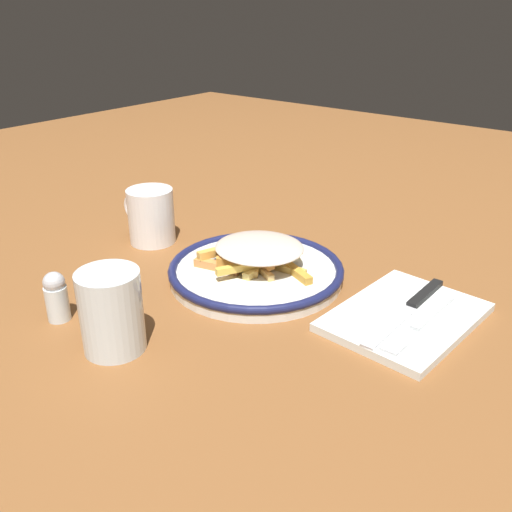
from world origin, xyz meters
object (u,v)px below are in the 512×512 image
object	(u,v)px
plate	(256,271)
knife	(412,306)
coffee_mug	(150,216)
fork	(422,323)
napkin	(405,317)
salt_shaker	(56,296)
water_glass	(111,311)
fries_heap	(256,252)

from	to	relation	value
plate	knife	world-z (taller)	plate
coffee_mug	fork	bearing A→B (deg)	-177.96
napkin	salt_shaker	distance (m)	0.46
water_glass	fork	bearing A→B (deg)	-135.99
water_glass	coffee_mug	size ratio (longest dim) A/B	0.95
fork	salt_shaker	distance (m)	0.47
plate	napkin	bearing A→B (deg)	-172.91
fork	water_glass	world-z (taller)	water_glass
coffee_mug	napkin	bearing A→B (deg)	-176.32
coffee_mug	salt_shaker	size ratio (longest dim) A/B	1.57
water_glass	salt_shaker	distance (m)	0.11
knife	water_glass	bearing A→B (deg)	50.12
plate	knife	size ratio (longest dim) A/B	1.26
knife	salt_shaker	distance (m)	0.47
coffee_mug	plate	bearing A→B (deg)	-179.72
fork	salt_shaker	xyz separation A→B (m)	(0.39, 0.27, 0.02)
fries_heap	napkin	world-z (taller)	fries_heap
plate	salt_shaker	bearing A→B (deg)	62.63
fries_heap	napkin	size ratio (longest dim) A/B	0.86
fries_heap	fork	xyz separation A→B (m)	(-0.26, -0.01, -0.03)
fork	knife	bearing A→B (deg)	-48.81
napkin	knife	distance (m)	0.02
napkin	fork	bearing A→B (deg)	156.05
fork	salt_shaker	bearing A→B (deg)	34.84
fries_heap	salt_shaker	distance (m)	0.29
napkin	coffee_mug	world-z (taller)	coffee_mug
plate	coffee_mug	bearing A→B (deg)	0.28
water_glass	coffee_mug	world-z (taller)	water_glass
water_glass	salt_shaker	size ratio (longest dim) A/B	1.49
fork	knife	distance (m)	0.04
fries_heap	knife	bearing A→B (deg)	-169.78
fries_heap	water_glass	size ratio (longest dim) A/B	1.76
plate	coffee_mug	world-z (taller)	coffee_mug
plate	coffee_mug	distance (m)	0.23
water_glass	salt_shaker	bearing A→B (deg)	1.76
plate	water_glass	distance (m)	0.25
knife	coffee_mug	distance (m)	0.46
fries_heap	knife	distance (m)	0.24
plate	fork	size ratio (longest dim) A/B	1.50
knife	plate	bearing A→B (deg)	11.68
fork	fries_heap	bearing A→B (deg)	2.39
plate	fries_heap	xyz separation A→B (m)	(0.00, -0.01, 0.03)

